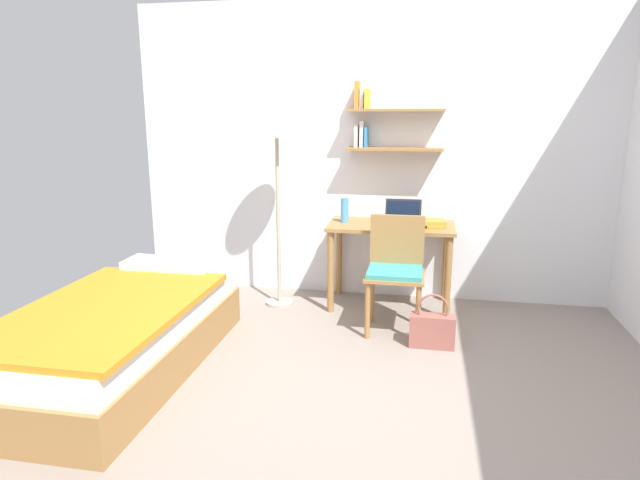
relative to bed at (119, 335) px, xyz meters
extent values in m
plane|color=gray|center=(1.51, -0.17, -0.24)|extent=(5.28, 5.28, 0.00)
cube|color=white|center=(1.51, 1.86, 1.06)|extent=(4.40, 0.05, 2.60)
cube|color=#9E703D|center=(1.65, 1.72, 1.11)|extent=(0.81, 0.22, 0.02)
cube|color=silver|center=(1.32, 1.75, 1.21)|extent=(0.03, 0.14, 0.19)
cube|color=silver|center=(1.37, 1.76, 1.23)|extent=(0.03, 0.14, 0.22)
cube|color=#3384C6|center=(1.41, 1.75, 1.20)|extent=(0.02, 0.15, 0.17)
cube|color=#9E703D|center=(1.65, 1.72, 1.43)|extent=(0.81, 0.22, 0.02)
cube|color=orange|center=(1.33, 1.75, 1.55)|extent=(0.04, 0.15, 0.22)
cube|color=silver|center=(1.37, 1.75, 1.52)|extent=(0.03, 0.14, 0.16)
cube|color=gold|center=(1.41, 1.73, 1.52)|extent=(0.04, 0.18, 0.16)
cube|color=#9E703D|center=(0.00, -0.01, -0.10)|extent=(0.97, 1.96, 0.28)
cube|color=silver|center=(0.00, -0.01, 0.12)|extent=(0.93, 1.90, 0.16)
cube|color=orange|center=(0.00, -0.13, 0.22)|extent=(0.99, 1.61, 0.04)
cube|color=white|center=(0.00, 0.76, 0.25)|extent=(0.68, 0.28, 0.10)
cube|color=#9E703D|center=(1.65, 1.53, 0.47)|extent=(1.05, 0.56, 0.03)
cylinder|color=#9E703D|center=(1.18, 1.30, 0.11)|extent=(0.06, 0.06, 0.70)
cylinder|color=#9E703D|center=(2.13, 1.30, 0.11)|extent=(0.06, 0.06, 0.70)
cylinder|color=#9E703D|center=(1.18, 1.77, 0.11)|extent=(0.06, 0.06, 0.70)
cylinder|color=#9E703D|center=(2.13, 1.77, 0.11)|extent=(0.06, 0.06, 0.70)
cube|color=#9E703D|center=(1.72, 0.97, 0.21)|extent=(0.44, 0.42, 0.03)
cube|color=teal|center=(1.72, 0.97, 0.24)|extent=(0.41, 0.38, 0.04)
cube|color=#9E703D|center=(1.73, 1.16, 0.45)|extent=(0.42, 0.04, 0.38)
cylinder|color=#9E703D|center=(1.54, 0.80, -0.02)|extent=(0.04, 0.04, 0.44)
cylinder|color=#9E703D|center=(1.91, 0.80, -0.02)|extent=(0.04, 0.04, 0.44)
cylinder|color=#9E703D|center=(1.54, 1.14, -0.02)|extent=(0.04, 0.04, 0.44)
cylinder|color=#9E703D|center=(1.91, 1.14, -0.02)|extent=(0.04, 0.04, 0.44)
cylinder|color=#B2A893|center=(0.70, 1.40, -0.23)|extent=(0.24, 0.24, 0.02)
cylinder|color=#B2A893|center=(0.70, 1.40, 0.50)|extent=(0.03, 0.03, 1.43)
cone|color=silver|center=(0.70, 1.40, 1.32)|extent=(0.38, 0.38, 0.22)
cube|color=black|center=(1.75, 1.52, 0.49)|extent=(0.31, 0.21, 0.01)
cube|color=black|center=(1.75, 1.59, 0.60)|extent=(0.30, 0.07, 0.20)
cube|color=black|center=(1.75, 1.59, 0.60)|extent=(0.27, 0.05, 0.16)
cylinder|color=#4C99DB|center=(1.25, 1.55, 0.59)|extent=(0.07, 0.07, 0.21)
cube|color=orange|center=(2.02, 1.51, 0.50)|extent=(0.14, 0.23, 0.02)
cube|color=orange|center=(2.01, 1.53, 0.53)|extent=(0.20, 0.22, 0.03)
cube|color=#99564C|center=(2.01, 0.74, -0.12)|extent=(0.32, 0.12, 0.24)
torus|color=#99564C|center=(2.01, 0.74, 0.05)|extent=(0.22, 0.02, 0.22)
camera|label=1|loc=(1.90, -2.99, 1.41)|focal=30.41mm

